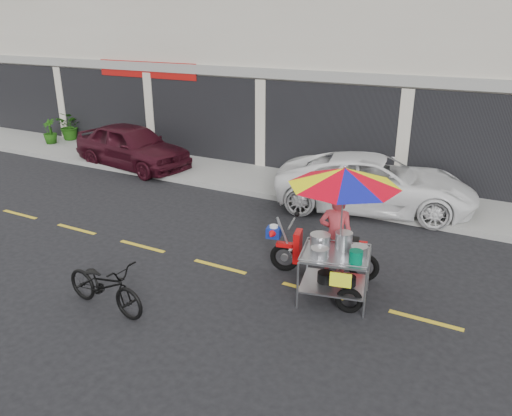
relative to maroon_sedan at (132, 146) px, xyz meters
The scene contains 9 objects.
ground 9.63m from the maroon_sedan, 29.32° to the right, with size 90.00×90.00×0.00m, color black.
sidewalk 8.43m from the maroon_sedan, ahead, with size 45.00×3.00×0.15m, color gray.
centerline 9.62m from the maroon_sedan, 29.32° to the right, with size 42.00×0.10×0.01m, color gold.
maroon_sedan is the anchor object (origin of this frame).
white_pickup 8.14m from the maroon_sedan, ahead, with size 2.32×5.03×1.40m, color white.
plant_tall 4.75m from the maroon_sedan, 161.69° to the left, with size 1.00×0.87×1.11m, color #19460D.
plant_short 4.76m from the maroon_sedan, behind, with size 0.53×0.53×0.94m, color #19460D.
near_bicycle 8.84m from the maroon_sedan, 51.55° to the right, with size 0.60×1.73×0.91m, color black.
food_vendor_rig 9.80m from the maroon_sedan, 27.19° to the right, with size 2.74×2.24×2.45m.
Camera 1 is at (2.88, -7.50, 4.64)m, focal length 35.00 mm.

